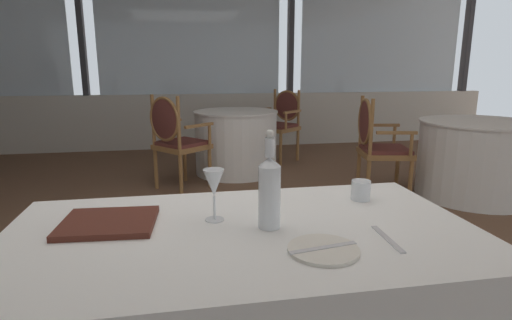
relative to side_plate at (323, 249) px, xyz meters
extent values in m
plane|color=brown|center=(-0.19, 1.10, -0.76)|extent=(15.40, 15.40, 0.00)
cube|color=beige|center=(-0.19, 5.55, -0.34)|extent=(10.02, 0.12, 0.85)
cube|color=silver|center=(-0.19, 5.57, 1.03)|extent=(2.76, 0.02, 1.88)
cube|color=#333338|center=(-1.76, 5.55, 1.03)|extent=(0.08, 0.14, 1.88)
cube|color=silver|center=(2.95, 5.57, 1.03)|extent=(2.76, 0.02, 1.88)
cube|color=#333338|center=(1.38, 5.55, 1.03)|extent=(0.08, 0.14, 1.88)
cube|color=#333338|center=(4.53, 5.55, 1.03)|extent=(0.08, 0.14, 1.88)
cube|color=white|center=(-0.20, 0.20, -0.02)|extent=(1.51, 0.84, 0.02)
cylinder|color=silver|center=(0.00, 0.00, 0.00)|extent=(0.20, 0.20, 0.01)
cube|color=silver|center=(0.00, 0.00, 0.01)|extent=(0.21, 0.05, 0.00)
cube|color=silver|center=(0.22, 0.04, 0.00)|extent=(0.03, 0.20, 0.00)
cylinder|color=white|center=(-0.11, 0.20, 0.10)|extent=(0.07, 0.07, 0.20)
cone|color=white|center=(-0.11, 0.20, 0.21)|extent=(0.07, 0.07, 0.03)
cylinder|color=white|center=(-0.11, 0.20, 0.26)|extent=(0.03, 0.03, 0.06)
sphere|color=silver|center=(-0.11, 0.20, 0.30)|extent=(0.03, 0.03, 0.03)
cylinder|color=white|center=(-0.28, 0.30, 0.00)|extent=(0.06, 0.06, 0.00)
cylinder|color=white|center=(-0.28, 0.30, 0.04)|extent=(0.01, 0.01, 0.08)
cone|color=white|center=(-0.28, 0.30, 0.13)|extent=(0.07, 0.07, 0.09)
cylinder|color=white|center=(0.30, 0.41, 0.03)|extent=(0.07, 0.07, 0.08)
cube|color=#512319|center=(-0.63, 0.31, 0.01)|extent=(0.31, 0.27, 0.02)
cylinder|color=white|center=(0.26, 3.81, -0.02)|extent=(1.00, 1.00, 0.02)
cylinder|color=white|center=(0.26, 3.81, -0.39)|extent=(0.97, 0.97, 0.74)
cube|color=olive|center=(-0.38, 3.27, -0.31)|extent=(0.65, 0.65, 0.05)
cube|color=brown|center=(-0.38, 3.27, -0.27)|extent=(0.60, 0.60, 0.04)
cylinder|color=olive|center=(-0.36, 3.55, -0.55)|extent=(0.04, 0.04, 0.42)
cylinder|color=olive|center=(-0.10, 3.25, -0.55)|extent=(0.04, 0.04, 0.42)
cylinder|color=olive|center=(-0.66, 3.29, -0.55)|extent=(0.04, 0.04, 0.42)
cylinder|color=olive|center=(-0.41, 2.99, -0.55)|extent=(0.04, 0.04, 0.42)
cylinder|color=olive|center=(-0.66, 3.29, -0.03)|extent=(0.04, 0.04, 0.52)
cylinder|color=olive|center=(-0.41, 2.99, -0.03)|extent=(0.04, 0.04, 0.52)
ellipsoid|color=brown|center=(-0.55, 3.13, 0.00)|extent=(0.29, 0.33, 0.44)
torus|color=olive|center=(-0.55, 3.13, 0.00)|extent=(0.31, 0.36, 0.45)
cube|color=olive|center=(-0.53, 3.47, -0.07)|extent=(0.30, 0.26, 0.03)
cylinder|color=olive|center=(-0.42, 3.57, -0.18)|extent=(0.03, 0.03, 0.22)
cube|color=olive|center=(-0.21, 3.09, -0.07)|extent=(0.30, 0.26, 0.03)
cylinder|color=olive|center=(-0.10, 3.18, -0.18)|extent=(0.03, 0.03, 0.22)
cube|color=olive|center=(0.90, 4.35, -0.31)|extent=(0.65, 0.65, 0.05)
cube|color=brown|center=(0.90, 4.35, -0.27)|extent=(0.60, 0.60, 0.04)
cylinder|color=olive|center=(0.88, 4.07, -0.55)|extent=(0.04, 0.04, 0.42)
cylinder|color=olive|center=(0.62, 4.38, -0.55)|extent=(0.04, 0.04, 0.42)
cylinder|color=olive|center=(1.19, 4.33, -0.55)|extent=(0.04, 0.04, 0.42)
cylinder|color=olive|center=(0.93, 4.64, -0.55)|extent=(0.04, 0.04, 0.42)
cylinder|color=olive|center=(1.19, 4.33, -0.04)|extent=(0.04, 0.04, 0.49)
cylinder|color=olive|center=(0.93, 4.64, -0.04)|extent=(0.04, 0.04, 0.49)
ellipsoid|color=brown|center=(1.07, 4.49, -0.02)|extent=(0.29, 0.33, 0.41)
torus|color=olive|center=(1.07, 4.49, -0.02)|extent=(0.30, 0.34, 0.42)
cube|color=olive|center=(1.05, 4.15, -0.07)|extent=(0.30, 0.26, 0.03)
cylinder|color=olive|center=(0.94, 4.06, -0.18)|extent=(0.03, 0.03, 0.22)
cube|color=olive|center=(0.73, 4.53, -0.07)|extent=(0.30, 0.26, 0.03)
cylinder|color=olive|center=(0.62, 4.44, -0.18)|extent=(0.03, 0.03, 0.22)
cylinder|color=white|center=(2.46, 2.45, -0.02)|extent=(1.12, 1.12, 0.02)
cylinder|color=white|center=(2.46, 2.45, -0.39)|extent=(1.09, 1.09, 0.74)
cube|color=olive|center=(1.58, 2.63, -0.33)|extent=(0.54, 0.54, 0.05)
cube|color=brown|center=(1.58, 2.63, -0.28)|extent=(0.50, 0.50, 0.04)
cylinder|color=olive|center=(1.81, 2.79, -0.56)|extent=(0.04, 0.04, 0.41)
cylinder|color=olive|center=(1.74, 2.39, -0.56)|extent=(0.04, 0.04, 0.41)
cylinder|color=olive|center=(1.42, 2.87, -0.56)|extent=(0.04, 0.04, 0.41)
cylinder|color=olive|center=(1.34, 2.47, -0.56)|extent=(0.04, 0.04, 0.41)
cylinder|color=olive|center=(1.42, 2.87, -0.04)|extent=(0.04, 0.04, 0.52)
cylinder|color=olive|center=(1.34, 2.47, -0.04)|extent=(0.04, 0.04, 0.52)
ellipsoid|color=brown|center=(1.37, 2.67, -0.01)|extent=(0.13, 0.39, 0.44)
torus|color=olive|center=(1.37, 2.67, -0.01)|extent=(0.12, 0.45, 0.45)
cube|color=olive|center=(1.65, 2.87, -0.08)|extent=(0.37, 0.11, 0.03)
cylinder|color=olive|center=(1.79, 2.84, -0.19)|extent=(0.03, 0.03, 0.22)
cube|color=olive|center=(1.55, 2.38, -0.08)|extent=(0.37, 0.11, 0.03)
cylinder|color=olive|center=(1.69, 2.35, -0.19)|extent=(0.03, 0.03, 0.22)
camera|label=1|loc=(-0.38, -1.02, 0.50)|focal=28.79mm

